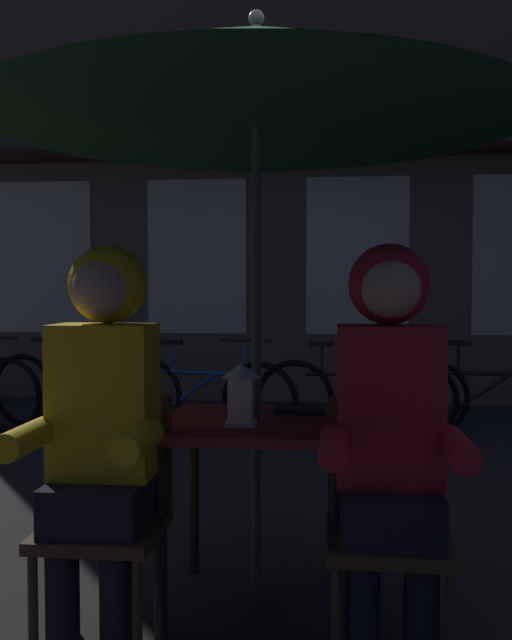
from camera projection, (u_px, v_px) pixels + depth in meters
ground_plane at (256, 606)px, 2.84m from camera, size 60.00×60.00×0.00m
cafe_table at (256, 445)px, 2.81m from camera, size 0.72×0.72×0.74m
patio_umbrella at (256, 77)px, 2.75m from camera, size 2.10×2.10×2.31m
lantern at (241, 393)px, 2.69m from camera, size 0.11×0.11×0.23m
chair_left at (108, 508)px, 2.50m from camera, size 0.40×0.40×0.87m
chair_right at (388, 517)px, 2.40m from camera, size 0.40×0.40×0.87m
person_left_hooded at (102, 408)px, 2.43m from camera, size 0.45×0.56×1.40m
person_right_hooded at (390, 414)px, 2.33m from camera, size 0.45×0.56×1.40m
shopfront_building at (357, 123)px, 8.00m from camera, size 10.00×0.93×6.20m
bicycle_second at (70, 391)px, 6.34m from camera, size 1.64×0.46×0.84m
bicycle_third at (201, 396)px, 6.03m from camera, size 1.65×0.41×0.84m
bicycle_fourth at (356, 398)px, 5.93m from camera, size 1.68×0.12×0.84m
bicycle_fifth at (493, 397)px, 5.97m from camera, size 1.68×0.11×0.84m
book at (301, 410)px, 2.96m from camera, size 0.21×0.15×0.02m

